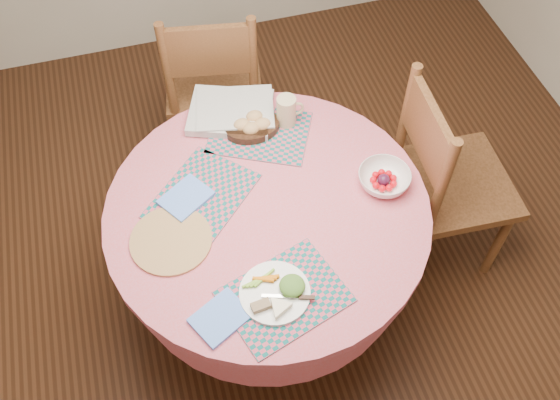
% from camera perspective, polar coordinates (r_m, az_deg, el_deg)
% --- Properties ---
extents(ground, '(4.00, 4.00, 0.00)m').
position_cam_1_polar(ground, '(3.00, -0.93, -9.03)').
color(ground, '#331C0F').
rests_on(ground, ground).
extents(dining_table, '(1.24, 1.24, 0.75)m').
position_cam_1_polar(dining_table, '(2.51, -1.10, -3.27)').
color(dining_table, '#D0617A').
rests_on(dining_table, ground).
extents(chair_right, '(0.49, 0.51, 1.04)m').
position_cam_1_polar(chair_right, '(2.79, 14.88, 1.88)').
color(chair_right, brown).
rests_on(chair_right, ground).
extents(chair_back, '(0.54, 0.52, 1.01)m').
position_cam_1_polar(chair_back, '(3.14, -6.10, 10.57)').
color(chair_back, brown).
rests_on(chair_back, ground).
extents(placemat_front, '(0.47, 0.41, 0.01)m').
position_cam_1_polar(placemat_front, '(2.15, 0.41, -8.81)').
color(placemat_front, '#116162').
rests_on(placemat_front, dining_table).
extents(placemat_left, '(0.50, 0.49, 0.01)m').
position_cam_1_polar(placemat_left, '(2.40, -7.14, 0.38)').
color(placemat_left, '#116162').
rests_on(placemat_left, dining_table).
extents(placemat_back, '(0.49, 0.45, 0.01)m').
position_cam_1_polar(placemat_back, '(2.59, -1.89, 6.18)').
color(placemat_back, '#116162').
rests_on(placemat_back, dining_table).
extents(wicker_trivet, '(0.30, 0.30, 0.01)m').
position_cam_1_polar(wicker_trivet, '(2.30, -9.94, -3.65)').
color(wicker_trivet, '#AF764B').
rests_on(wicker_trivet, dining_table).
extents(napkin_near, '(0.22, 0.21, 0.01)m').
position_cam_1_polar(napkin_near, '(2.12, -5.46, -10.66)').
color(napkin_near, '#608FF7').
rests_on(napkin_near, dining_table).
extents(napkin_far, '(0.23, 0.22, 0.01)m').
position_cam_1_polar(napkin_far, '(2.39, -8.60, 0.20)').
color(napkin_far, '#608FF7').
rests_on(napkin_far, placemat_left).
extents(dinner_plate, '(0.25, 0.25, 0.05)m').
position_cam_1_polar(dinner_plate, '(2.14, -0.22, -8.46)').
color(dinner_plate, white).
rests_on(dinner_plate, placemat_front).
extents(bread_bowl, '(0.23, 0.23, 0.08)m').
position_cam_1_polar(bread_bowl, '(2.58, -2.58, 6.87)').
color(bread_bowl, black).
rests_on(bread_bowl, placemat_back).
extents(latte_mug, '(0.12, 0.08, 0.13)m').
position_cam_1_polar(latte_mug, '(2.57, 0.63, 8.16)').
color(latte_mug, '#CCB98C').
rests_on(latte_mug, placemat_back).
extents(fruit_bowl, '(0.23, 0.23, 0.06)m').
position_cam_1_polar(fruit_bowl, '(2.43, 9.48, 1.89)').
color(fruit_bowl, white).
rests_on(fruit_bowl, dining_table).
extents(newspaper_stack, '(0.41, 0.37, 0.04)m').
position_cam_1_polar(newspaper_stack, '(2.64, -4.48, 8.07)').
color(newspaper_stack, silver).
rests_on(newspaper_stack, dining_table).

